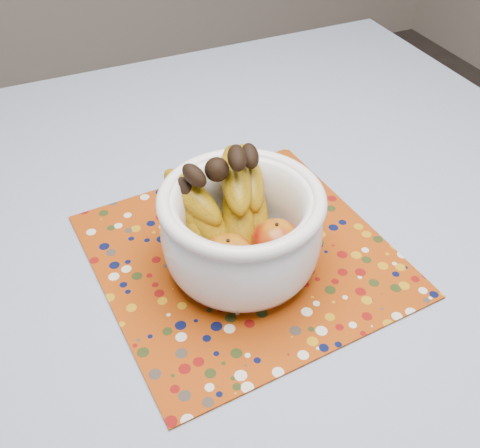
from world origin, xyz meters
The scene contains 4 objects.
table centered at (0.00, 0.00, 0.67)m, with size 1.20×1.20×0.75m.
tablecloth centered at (0.00, 0.00, 0.76)m, with size 1.32×1.32×0.01m, color slate.
placemat centered at (-0.05, -0.05, 0.76)m, with size 0.43×0.43×0.00m, color #8E3307.
fruit_bowl centered at (-0.07, -0.06, 0.85)m, with size 0.24×0.25×0.19m.
Camera 1 is at (-0.31, -0.61, 1.37)m, focal length 42.00 mm.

